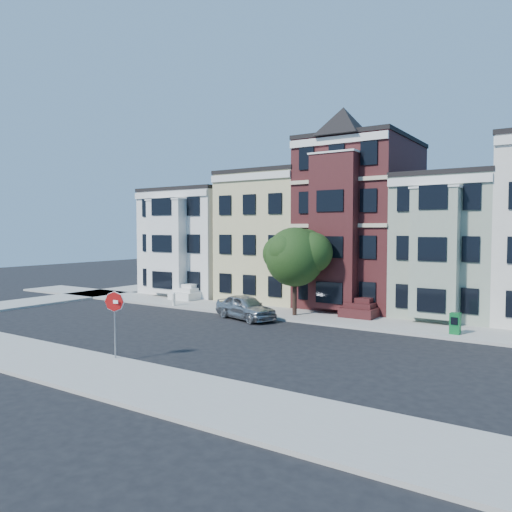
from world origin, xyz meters
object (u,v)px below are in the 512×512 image
Objects in this scene: parked_car at (245,307)px; fire_hydrant at (174,300)px; street_tree at (295,261)px; newspaper_box at (455,323)px; stop_sign at (115,320)px.

parked_car is 7.27m from fire_hydrant.
street_tree is at bearing -25.83° from parked_car.
street_tree is 9.42× the size of fire_hydrant.
stop_sign is at bearing -127.52° from newspaper_box.
stop_sign reaches higher than parked_car.
parked_car is 6.14× the size of fire_hydrant.
street_tree is 14.06m from stop_sign.
parked_car reaches higher than newspaper_box.
parked_car is at bearing 94.02° from stop_sign.
newspaper_box is at bearing 2.39° from fire_hydrant.
street_tree is 6.23× the size of newspaper_box.
parked_car is 4.06× the size of newspaper_box.
fire_hydrant is at bearing 121.87° from stop_sign.
stop_sign is (8.29, -12.60, 1.27)m from fire_hydrant.
street_tree reaches higher than newspaper_box.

